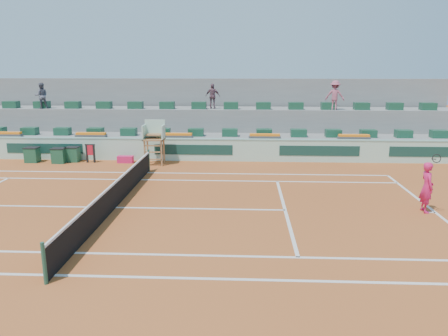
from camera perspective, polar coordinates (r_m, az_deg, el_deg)
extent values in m
plane|color=#96461D|center=(17.11, -13.97, -5.04)|extent=(90.00, 90.00, 0.00)
cube|color=gray|center=(27.09, -7.66, 3.26)|extent=(36.00, 4.00, 1.20)
cube|color=gray|center=(28.54, -7.13, 5.20)|extent=(36.00, 2.40, 2.60)
cube|color=gray|center=(30.00, -6.67, 7.34)|extent=(36.00, 0.40, 4.40)
cube|color=#D31B5A|center=(24.72, -12.75, 1.11)|extent=(0.86, 0.38, 0.38)
imported|color=#50505E|center=(29.90, -22.73, 8.70)|extent=(0.96, 0.88, 1.60)
imported|color=#6A4653|center=(27.59, -1.48, 9.36)|extent=(0.95, 0.50, 1.55)
imported|color=#A05064|center=(27.62, 14.28, 9.19)|extent=(1.28, 0.96, 1.76)
cube|color=silver|center=(17.85, 25.88, -5.24)|extent=(0.12, 10.97, 0.01)
cube|color=silver|center=(12.35, -21.32, -12.92)|extent=(23.77, 0.12, 0.01)
cube|color=silver|center=(22.21, -9.99, -0.62)|extent=(23.77, 0.12, 0.01)
cube|color=silver|center=(13.49, -18.96, -10.45)|extent=(23.77, 0.12, 0.01)
cube|color=silver|center=(20.92, -10.80, -1.52)|extent=(23.77, 0.12, 0.01)
cube|color=silver|center=(16.48, 7.98, -5.46)|extent=(0.12, 8.23, 0.01)
cube|color=silver|center=(17.11, -13.97, -5.03)|extent=(12.80, 0.12, 0.01)
cube|color=silver|center=(17.79, 25.43, -5.25)|extent=(0.30, 0.12, 0.01)
cube|color=black|center=(16.98, -14.05, -3.57)|extent=(0.03, 11.87, 0.92)
cube|color=silver|center=(16.84, -14.15, -1.95)|extent=(0.06, 11.87, 0.07)
cylinder|color=#204C38|center=(11.75, -22.44, -11.45)|extent=(0.10, 0.10, 1.10)
cylinder|color=#204C38|center=(22.52, -9.80, 1.01)|extent=(0.10, 0.10, 1.10)
cube|color=#A9D5BD|center=(24.97, -8.55, 2.37)|extent=(36.00, 0.30, 1.20)
cube|color=#769F91|center=(24.86, -8.60, 3.80)|extent=(36.00, 0.34, 0.06)
cube|color=#143930|center=(26.84, -22.38, 2.38)|extent=(4.40, 0.02, 0.56)
cube|color=#143930|center=(24.49, -4.03, 2.40)|extent=(4.40, 0.02, 0.56)
cube|color=#143930|center=(24.67, 12.35, 2.20)|extent=(4.40, 0.02, 0.56)
cube|color=#143930|center=(26.35, 25.32, 1.92)|extent=(4.40, 0.02, 0.56)
cube|color=#8F5F36|center=(23.66, -10.30, 1.88)|extent=(0.08, 0.08, 1.35)
cube|color=#8F5F36|center=(23.47, -8.16, 1.88)|extent=(0.08, 0.08, 1.35)
cube|color=#8F5F36|center=(24.33, -9.94, 2.21)|extent=(0.08, 0.08, 1.35)
cube|color=#8F5F36|center=(24.14, -7.85, 2.21)|extent=(0.08, 0.08, 1.35)
cube|color=#8F5F36|center=(23.77, -9.13, 3.74)|extent=(1.10, 0.90, 0.08)
cube|color=#A9D5BD|center=(24.06, -8.99, 5.09)|extent=(1.10, 0.08, 1.00)
cube|color=#A9D5BD|center=(23.82, -10.39, 4.59)|extent=(0.06, 0.90, 0.80)
cube|color=#A9D5BD|center=(23.61, -7.92, 4.60)|extent=(0.06, 0.90, 0.80)
cube|color=#8F5F36|center=(23.83, -9.10, 4.35)|extent=(0.80, 0.60, 0.08)
cube|color=#8F5F36|center=(23.62, -9.21, 1.11)|extent=(0.90, 0.08, 0.06)
cube|color=#8F5F36|center=(23.54, -9.24, 2.06)|extent=(0.90, 0.08, 0.06)
cube|color=#8F5F36|center=(23.48, -9.27, 2.90)|extent=(0.90, 0.08, 0.06)
cube|color=#17462F|center=(28.68, -24.02, 4.44)|extent=(0.90, 0.60, 0.44)
cube|color=#17462F|center=(27.84, -20.33, 4.52)|extent=(0.90, 0.60, 0.44)
cube|color=#17462F|center=(27.12, -16.43, 4.60)|extent=(0.90, 0.60, 0.44)
cube|color=#17462F|center=(26.53, -12.33, 4.65)|extent=(0.90, 0.60, 0.44)
cube|color=#17462F|center=(26.09, -8.07, 4.68)|extent=(0.90, 0.60, 0.44)
cube|color=#17462F|center=(25.79, -3.68, 4.69)|extent=(0.90, 0.60, 0.44)
cube|color=#17462F|center=(25.65, 0.78, 4.67)|extent=(0.90, 0.60, 0.44)
cube|color=#17462F|center=(25.66, 5.26, 4.62)|extent=(0.90, 0.60, 0.44)
cube|color=#17462F|center=(25.82, 9.71, 4.54)|extent=(0.90, 0.60, 0.44)
cube|color=#17462F|center=(26.14, 14.08, 4.43)|extent=(0.90, 0.60, 0.44)
cube|color=#17462F|center=(26.61, 18.32, 4.31)|extent=(0.90, 0.60, 0.44)
cube|color=#17462F|center=(27.21, 22.38, 4.17)|extent=(0.90, 0.60, 0.44)
cube|color=#17462F|center=(27.95, 26.26, 4.01)|extent=(0.90, 0.60, 0.44)
cube|color=#17462F|center=(31.13, -26.04, 7.46)|extent=(0.90, 0.60, 0.44)
cube|color=#17462F|center=(30.22, -22.68, 7.64)|extent=(0.90, 0.60, 0.44)
cube|color=#17462F|center=(29.43, -19.12, 7.80)|extent=(0.90, 0.60, 0.44)
cube|color=#17462F|center=(28.75, -15.38, 7.94)|extent=(0.90, 0.60, 0.44)
cube|color=#17462F|center=(28.20, -11.48, 8.06)|extent=(0.90, 0.60, 0.44)
cube|color=#17462F|center=(27.78, -7.43, 8.13)|extent=(0.90, 0.60, 0.44)
cube|color=#17462F|center=(27.50, -3.29, 8.17)|extent=(0.90, 0.60, 0.44)
cube|color=#17462F|center=(27.36, 0.93, 8.16)|extent=(0.90, 0.60, 0.44)
cube|color=#17462F|center=(27.37, 5.16, 8.11)|extent=(0.90, 0.60, 0.44)
cube|color=#17462F|center=(27.53, 9.36, 8.02)|extent=(0.90, 0.60, 0.44)
cube|color=#17462F|center=(27.83, 13.49, 7.89)|extent=(0.90, 0.60, 0.44)
cube|color=#17462F|center=(28.27, 17.51, 7.72)|extent=(0.90, 0.60, 0.44)
cube|color=#17462F|center=(28.84, 21.39, 7.52)|extent=(0.90, 0.60, 0.44)
cube|color=#17462F|center=(29.53, 25.10, 7.30)|extent=(0.90, 0.60, 0.44)
cube|color=#484848|center=(28.46, -26.51, 3.84)|extent=(1.80, 0.36, 0.16)
cube|color=orange|center=(28.44, -26.54, 4.12)|extent=(1.70, 0.32, 0.12)
cube|color=#484848|center=(26.39, -16.96, 4.03)|extent=(1.80, 0.36, 0.16)
cube|color=orange|center=(26.37, -16.98, 4.33)|extent=(1.70, 0.32, 0.12)
cube|color=#484848|center=(25.16, -6.15, 4.10)|extent=(1.80, 0.36, 0.16)
cube|color=orange|center=(25.14, -6.16, 4.42)|extent=(1.70, 0.32, 0.12)
cube|color=#484848|center=(24.89, 5.33, 4.02)|extent=(1.80, 0.36, 0.16)
cube|color=orange|center=(24.87, 5.34, 4.34)|extent=(1.70, 0.32, 0.12)
cube|color=#484848|center=(25.61, 16.60, 3.78)|extent=(1.80, 0.36, 0.16)
cube|color=orange|center=(25.59, 16.62, 4.09)|extent=(1.70, 0.32, 0.12)
cube|color=#17472E|center=(25.76, -19.13, 1.66)|extent=(0.68, 0.58, 0.80)
cube|color=black|center=(25.69, -19.20, 2.58)|extent=(0.72, 0.62, 0.04)
cube|color=#17472E|center=(25.67, -20.74, 1.49)|extent=(0.68, 0.59, 0.80)
cube|color=black|center=(25.59, -20.82, 2.41)|extent=(0.72, 0.62, 0.04)
cube|color=#17472E|center=(26.45, -23.76, 1.55)|extent=(0.70, 0.60, 0.80)
cube|color=black|center=(26.38, -23.84, 2.45)|extent=(0.74, 0.64, 0.04)
cube|color=black|center=(25.28, -17.46, 1.81)|extent=(0.09, 0.09, 1.00)
cube|color=black|center=(25.15, -16.61, 1.81)|extent=(0.09, 0.09, 1.00)
cube|color=black|center=(25.13, -17.11, 2.93)|extent=(0.56, 0.07, 0.06)
cube|color=red|center=(25.16, -17.08, 2.25)|extent=(0.41, 0.04, 0.56)
imported|color=#D31B5A|center=(17.52, 24.97, -2.30)|extent=(0.46, 0.69, 1.87)
cylinder|color=black|center=(17.01, 25.71, 1.06)|extent=(0.03, 0.35, 0.09)
torus|color=black|center=(16.80, 26.02, 1.13)|extent=(0.31, 0.08, 0.31)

